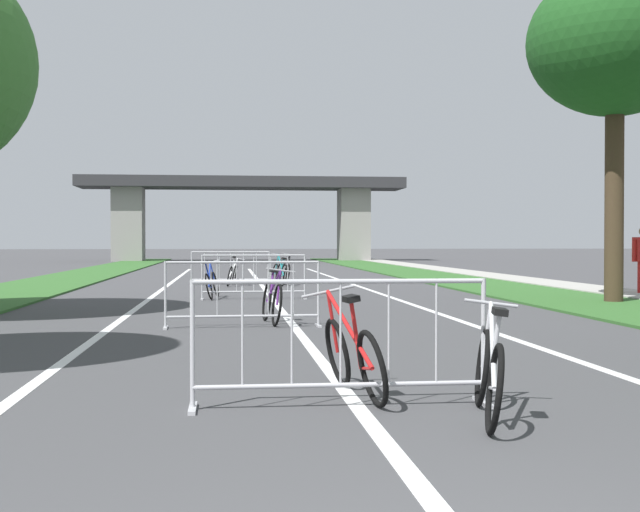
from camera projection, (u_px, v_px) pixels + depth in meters
The scene contains 19 objects.
grass_verge_left at pixel (65, 280), 29.37m from camera, with size 2.89×68.25×0.05m, color #2D5B26.
grass_verge_right at pixel (440, 278), 30.84m from camera, with size 2.89×68.25×0.05m, color #2D5B26.
sidewalk_path_right at pixel (500, 277), 31.08m from camera, with size 1.62×68.25×0.08m, color #9E9B93.
lane_stripe_center at pixel (268, 293), 21.98m from camera, with size 0.14×39.48×0.01m, color silver.
lane_stripe_right_lane at pixel (377, 293), 22.29m from camera, with size 0.14×39.48×0.01m, color silver.
lane_stripe_left_lane at pixel (156, 294), 21.66m from camera, with size 0.14×39.48×0.01m, color silver.
overpass_bridge at pixel (243, 201), 58.34m from camera, with size 22.29×3.92×5.77m.
tree_right_oak_near at pixel (615, 44), 18.30m from camera, with size 3.80×3.80×7.32m.
crowd_barrier_nearest at pixel (341, 343), 6.89m from camera, with size 2.46×0.45×1.05m.
crowd_barrier_second at pixel (243, 294), 13.25m from camera, with size 2.47×0.51×1.05m.
crowd_barrier_third at pixel (254, 277), 19.73m from camera, with size 2.47×0.48×1.05m.
crowd_barrier_fourth at pixel (231, 268), 26.12m from camera, with size 2.48×0.54×1.05m.
bicycle_white_0 at pixel (232, 274), 25.72m from camera, with size 0.59×1.73×0.91m.
bicycle_black_1 at pixel (283, 272), 26.76m from camera, with size 0.68×1.76×1.00m.
bicycle_silver_2 at pixel (489, 372), 6.40m from camera, with size 0.62×1.66×0.89m.
bicycle_purple_3 at pixel (272, 301), 13.90m from camera, with size 0.52×1.68×0.94m.
bicycle_red_4 at pixel (353, 355), 7.34m from camera, with size 0.63×1.70×0.95m.
bicycle_teal_5 at pixel (279, 273), 25.88m from camera, with size 0.50×1.64×1.00m.
bicycle_blue_6 at pixel (212, 283), 20.00m from camera, with size 0.48×1.72×0.91m.
Camera 1 is at (-1.06, -2.23, 1.36)m, focal length 47.34 mm.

